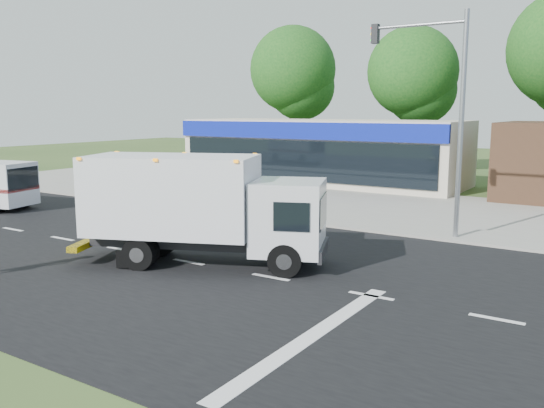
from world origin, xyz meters
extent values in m
plane|color=#385123|center=(0.00, 0.00, 0.00)|extent=(120.00, 120.00, 0.00)
cube|color=black|center=(0.00, 0.00, 0.00)|extent=(60.00, 14.00, 0.02)
cube|color=gray|center=(0.00, 8.20, 0.06)|extent=(60.00, 2.40, 0.12)
cube|color=gray|center=(0.00, 14.00, 0.01)|extent=(60.00, 9.00, 0.02)
cube|color=silver|center=(-12.00, 0.00, 0.02)|extent=(1.20, 0.15, 0.01)
cube|color=silver|center=(-9.00, 0.00, 0.02)|extent=(1.20, 0.15, 0.01)
cube|color=silver|center=(-6.00, 0.00, 0.02)|extent=(1.20, 0.15, 0.01)
cube|color=silver|center=(-3.00, 0.00, 0.02)|extent=(1.20, 0.15, 0.01)
cube|color=silver|center=(0.00, 0.00, 0.02)|extent=(1.20, 0.15, 0.01)
cube|color=silver|center=(3.00, 0.00, 0.02)|extent=(1.20, 0.15, 0.01)
cube|color=silver|center=(6.00, 0.00, 0.02)|extent=(1.20, 0.15, 0.01)
cube|color=silver|center=(3.00, -3.00, 0.02)|extent=(0.40, 7.00, 0.01)
cube|color=black|center=(-3.39, -0.24, 0.70)|extent=(5.01, 2.82, 0.35)
cube|color=silver|center=(-0.10, 1.10, 1.55)|extent=(2.67, 2.75, 2.10)
cube|color=black|center=(0.78, 1.46, 1.75)|extent=(0.86, 1.82, 0.90)
cube|color=white|center=(-3.39, -0.24, 2.10)|extent=(5.54, 4.12, 2.35)
cube|color=silver|center=(-5.72, -1.20, 2.05)|extent=(0.81, 1.87, 1.90)
cube|color=yellow|center=(-5.89, -1.26, 0.55)|extent=(1.23, 2.36, 0.18)
cube|color=orange|center=(-3.39, -0.24, 3.25)|extent=(5.37, 4.08, 0.08)
cylinder|color=black|center=(-0.42, 2.00, 0.48)|extent=(1.00, 0.64, 0.96)
cylinder|color=black|center=(0.30, 0.24, 0.48)|extent=(1.00, 0.64, 0.96)
cylinder|color=black|center=(-4.42, 0.42, 0.48)|extent=(1.00, 0.64, 0.96)
cylinder|color=black|center=(-3.66, -1.43, 0.48)|extent=(1.00, 0.64, 0.96)
cube|color=black|center=(-15.64, 2.68, 1.54)|extent=(1.20, 2.02, 0.99)
cylinder|color=black|center=(-16.32, 3.44, 0.40)|extent=(0.83, 0.42, 0.79)
cube|color=beige|center=(-9.00, 20.00, 2.00)|extent=(18.00, 6.00, 4.00)
cube|color=#0B1A94|center=(-9.00, 16.95, 3.40)|extent=(18.00, 0.30, 1.00)
cube|color=black|center=(-9.00, 16.95, 1.60)|extent=(17.00, 0.12, 2.40)
cylinder|color=gray|center=(3.00, 7.60, 4.00)|extent=(0.18, 0.18, 8.00)
cylinder|color=gray|center=(1.30, 7.60, 7.60)|extent=(3.40, 0.12, 0.12)
cube|color=black|center=(-0.30, 7.60, 7.40)|extent=(0.25, 0.25, 0.70)
cylinder|color=#332114|center=(-16.00, 28.00, 3.67)|extent=(0.56, 0.56, 7.35)
sphere|color=#144817|center=(-16.00, 28.00, 7.88)|extent=(6.93, 6.93, 6.93)
sphere|color=#144817|center=(-15.50, 28.50, 6.51)|extent=(5.46, 5.46, 5.46)
cylinder|color=#332114|center=(-6.00, 28.00, 3.43)|extent=(0.56, 0.56, 6.86)
sphere|color=#144817|center=(-6.00, 28.00, 7.35)|extent=(6.47, 6.47, 6.47)
sphere|color=#144817|center=(-5.50, 28.50, 6.08)|extent=(5.10, 5.10, 5.10)
camera|label=1|loc=(8.41, -12.99, 4.62)|focal=38.00mm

